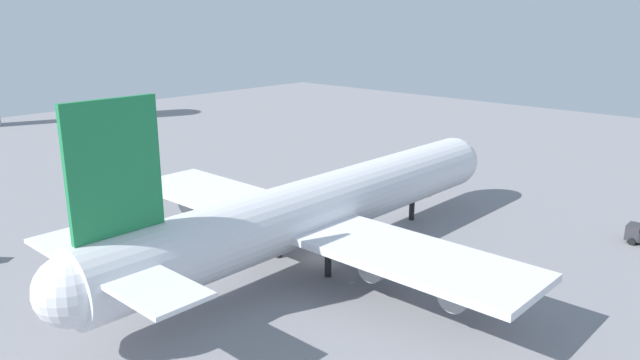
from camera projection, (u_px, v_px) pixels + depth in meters
ground_plane at (320, 259)px, 65.66m from camera, size 242.75×242.75×0.00m
cargo_airplane at (319, 208)px, 64.01m from camera, size 60.69×50.45×19.87m
fuel_truck at (78, 283)px, 56.99m from camera, size 5.01×4.07×2.52m
maintenance_van at (113, 208)px, 78.98m from camera, size 2.84×4.00×2.28m
pushback_tractor at (167, 187)px, 88.77m from camera, size 3.58×4.77×2.30m
safety_cone_nose at (427, 195)px, 87.47m from camera, size 0.46×0.46×0.66m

